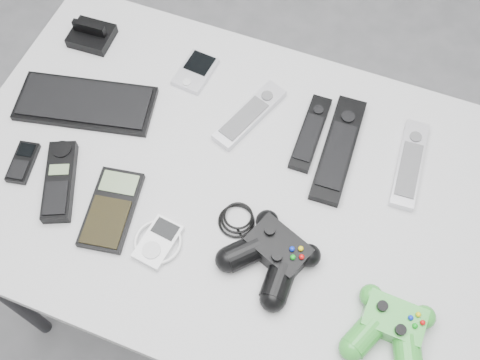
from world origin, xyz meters
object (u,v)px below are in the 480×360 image
(desk, at_px, (237,198))
(cordless_handset, at_px, (60,181))
(pda, at_px, (195,71))
(remote_silver_b, at_px, (410,164))
(remote_silver_a, at_px, (250,115))
(mp3_player, at_px, (158,242))
(remote_black_b, at_px, (339,149))
(controller_black, at_px, (272,254))
(pda_keyboard, at_px, (85,103))
(controller_green, at_px, (391,328))
(mobile_phone, at_px, (23,162))
(calculator, at_px, (111,209))
(remote_black_a, at_px, (311,132))

(desk, distance_m, cordless_handset, 0.37)
(pda, bearing_deg, remote_silver_b, -1.97)
(remote_silver_a, distance_m, mp3_player, 0.34)
(remote_black_b, bearing_deg, desk, -141.79)
(mp3_player, height_order, controller_black, controller_black)
(desk, distance_m, pda_keyboard, 0.39)
(pda_keyboard, relative_size, remote_black_b, 1.16)
(pda, bearing_deg, cordless_handset, -106.66)
(pda, bearing_deg, controller_black, -43.84)
(pda_keyboard, bearing_deg, desk, -21.56)
(remote_black_b, bearing_deg, pda, 164.70)
(controller_black, distance_m, controller_green, 0.25)
(pda_keyboard, height_order, mobile_phone, pda_keyboard)
(cordless_handset, bearing_deg, pda_keyboard, 79.83)
(remote_black_b, bearing_deg, calculator, -144.75)
(mp3_player, distance_m, controller_green, 0.46)
(remote_silver_b, height_order, controller_black, controller_black)
(remote_black_a, distance_m, remote_black_b, 0.07)
(pda, xyz_separation_m, controller_black, (0.31, -0.36, 0.02))
(remote_silver_b, distance_m, mp3_player, 0.54)
(controller_green, bearing_deg, mobile_phone, 177.50)
(pda_keyboard, bearing_deg, controller_green, -30.60)
(pda, relative_size, mp3_player, 1.08)
(remote_black_b, distance_m, mp3_player, 0.42)
(cordless_handset, bearing_deg, remote_silver_a, 20.38)
(remote_black_a, bearing_deg, remote_silver_a, -179.65)
(mobile_phone, relative_size, controller_black, 0.35)
(remote_silver_b, bearing_deg, pda_keyboard, -174.88)
(desk, relative_size, remote_black_b, 4.54)
(remote_black_a, xyz_separation_m, mobile_phone, (-0.53, -0.28, -0.00))
(pda_keyboard, xyz_separation_m, remote_silver_a, (0.35, 0.10, 0.00))
(cordless_handset, xyz_separation_m, calculator, (0.12, -0.02, -0.01))
(pda_keyboard, distance_m, mobile_phone, 0.19)
(pda_keyboard, xyz_separation_m, mobile_phone, (-0.05, -0.18, -0.00))
(cordless_handset, height_order, calculator, cordless_handset)
(pda_keyboard, height_order, remote_black_b, remote_black_b)
(desk, distance_m, controller_green, 0.41)
(remote_black_a, xyz_separation_m, mp3_player, (-0.20, -0.34, -0.00))
(pda_keyboard, bearing_deg, calculator, -63.18)
(mobile_phone, height_order, calculator, calculator)
(pda, relative_size, remote_silver_a, 0.55)
(mobile_phone, bearing_deg, controller_black, -12.39)
(controller_green, bearing_deg, cordless_handset, 177.93)
(controller_green, bearing_deg, remote_silver_a, 141.08)
(desk, relative_size, controller_green, 7.31)
(pda_keyboard, relative_size, mobile_phone, 3.16)
(mobile_phone, xyz_separation_m, cordless_handset, (0.10, -0.01, 0.01))
(pda_keyboard, relative_size, remote_black_a, 1.58)
(remote_silver_b, bearing_deg, controller_green, -86.33)
(pda_keyboard, height_order, remote_silver_b, remote_silver_b)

